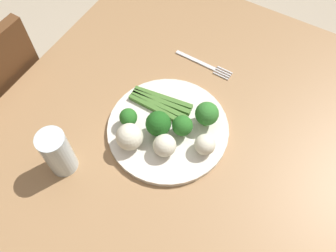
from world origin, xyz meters
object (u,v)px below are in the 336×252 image
object	(u,v)px
dining_table	(165,173)
water_glass	(58,153)
asparagus_bundle	(160,104)
cauliflower_back_right	(164,147)
broccoli_back	(128,117)
broccoli_outer_edge	(207,114)
broccoli_near_center	(158,124)
plate	(168,129)
cauliflower_left	(130,137)
cauliflower_mid	(205,145)
broccoli_front	(182,126)
fork	(204,64)

from	to	relation	value
dining_table	water_glass	size ratio (longest dim) A/B	9.23
asparagus_bundle	cauliflower_back_right	world-z (taller)	cauliflower_back_right
broccoli_back	water_glass	xyz separation A→B (m)	(0.16, -0.07, 0.02)
broccoli_outer_edge	broccoli_near_center	xyz separation A→B (m)	(0.08, -0.08, 0.00)
plate	cauliflower_back_right	world-z (taller)	cauliflower_back_right
plate	water_glass	distance (m)	0.26
asparagus_bundle	water_glass	world-z (taller)	water_glass
cauliflower_left	cauliflower_back_right	size ratio (longest dim) A/B	1.18
dining_table	broccoli_near_center	size ratio (longest dim) A/B	16.17
dining_table	cauliflower_mid	distance (m)	0.18
asparagus_bundle	broccoli_outer_edge	xyz separation A→B (m)	(-0.01, 0.12, 0.03)
asparagus_bundle	broccoli_front	bearing A→B (deg)	-29.41
cauliflower_left	cauliflower_mid	bearing A→B (deg)	114.84
cauliflower_mid	plate	bearing A→B (deg)	-95.57
cauliflower_mid	fork	bearing A→B (deg)	-152.99
broccoli_back	water_glass	size ratio (longest dim) A/B	0.41
broccoli_near_center	cauliflower_left	bearing A→B (deg)	-36.45
broccoli_front	broccoli_near_center	bearing A→B (deg)	-60.57
cauliflower_mid	water_glass	xyz separation A→B (m)	(0.19, -0.26, 0.02)
cauliflower_back_right	asparagus_bundle	bearing A→B (deg)	-144.83
dining_table	broccoli_back	distance (m)	0.19
asparagus_bundle	cauliflower_back_right	xyz separation A→B (m)	(0.10, 0.07, 0.02)
dining_table	cauliflower_left	world-z (taller)	cauliflower_left
asparagus_bundle	broccoli_near_center	distance (m)	0.09
broccoli_outer_edge	cauliflower_mid	size ratio (longest dim) A/B	1.41
broccoli_front	broccoli_outer_edge	bearing A→B (deg)	147.24
broccoli_outer_edge	asparagus_bundle	bearing A→B (deg)	-84.47
asparagus_bundle	water_glass	distance (m)	0.27
broccoli_back	cauliflower_left	bearing A→B (deg)	36.79
broccoli_back	broccoli_near_center	xyz separation A→B (m)	(-0.01, 0.07, 0.01)
cauliflower_left	fork	distance (m)	0.31
asparagus_bundle	cauliflower_back_right	distance (m)	0.13
asparagus_bundle	broccoli_outer_edge	bearing A→B (deg)	2.28
asparagus_bundle	cauliflower_back_right	bearing A→B (deg)	-58.07
broccoli_near_center	asparagus_bundle	bearing A→B (deg)	-151.18
cauliflower_mid	broccoli_back	bearing A→B (deg)	-81.16
dining_table	asparagus_bundle	world-z (taller)	asparagus_bundle
broccoli_back	cauliflower_mid	xyz separation A→B (m)	(-0.03, 0.18, -0.01)
cauliflower_mid	broccoli_front	bearing A→B (deg)	-100.54
broccoli_outer_edge	broccoli_near_center	distance (m)	0.11
plate	fork	xyz separation A→B (m)	(-0.22, -0.02, -0.01)
dining_table	broccoli_outer_edge	size ratio (longest dim) A/B	17.02
water_glass	broccoli_back	bearing A→B (deg)	155.10
dining_table	cauliflower_left	distance (m)	0.18
dining_table	cauliflower_back_right	xyz separation A→B (m)	(0.00, 0.00, 0.15)
dining_table	broccoli_back	bearing A→B (deg)	-100.02
plate	broccoli_front	xyz separation A→B (m)	(-0.00, 0.04, 0.04)
broccoli_near_center	water_glass	bearing A→B (deg)	-40.38
plate	broccoli_back	distance (m)	0.10
broccoli_near_center	fork	world-z (taller)	broccoli_near_center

